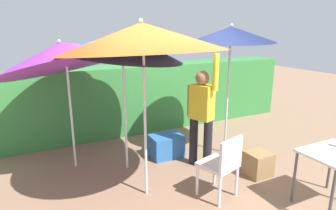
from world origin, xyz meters
name	(u,v)px	position (x,y,z in m)	size (l,w,h in m)	color
ground_plane	(177,178)	(0.00, 0.00, 0.00)	(24.00, 24.00, 0.00)	#937056
hedge_row	(126,99)	(0.00, 2.37, 0.73)	(8.00, 0.70, 1.46)	#38843D
umbrella_rainbow	(63,54)	(-1.36, 1.08, 1.86)	(2.20, 2.12, 2.43)	silver
umbrella_orange	(231,35)	(1.25, 0.45, 2.13)	(1.49, 1.49, 2.31)	silver
umbrella_yellow	(142,38)	(-0.58, -0.18, 2.12)	(2.09, 2.11, 2.40)	silver
umbrella_navy	(123,45)	(-0.56, 0.69, 1.99)	(1.89, 1.87, 2.31)	silver
person_vendor	(201,112)	(0.56, 0.22, 0.93)	(0.34, 0.54, 1.88)	black
chair_plastic	(222,163)	(0.30, -0.71, 0.51)	(0.55, 0.55, 0.89)	silver
cooler_box	(166,146)	(0.21, 0.79, 0.20)	(0.56, 0.40, 0.40)	#2D6BB7
crate_cardboard	(258,164)	(1.19, -0.47, 0.19)	(0.36, 0.35, 0.38)	#9E7A4C
folding_table	(334,158)	(1.46, -1.46, 0.66)	(0.80, 0.60, 0.75)	#4C4C51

